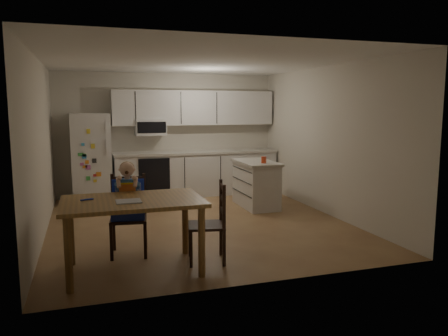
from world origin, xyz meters
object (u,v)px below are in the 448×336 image
object	(u,v)px
refrigerator	(91,158)
kitchen_island	(256,184)
chair_side	(214,217)
chair_booster	(128,198)
red_cup	(264,160)
dining_table	(133,209)

from	to	relation	value
refrigerator	kitchen_island	distance (m)	3.18
kitchen_island	chair_side	bearing A→B (deg)	-121.34
chair_side	refrigerator	bearing A→B (deg)	-149.68
chair_booster	chair_side	distance (m)	1.12
red_cup	refrigerator	bearing A→B (deg)	150.64
refrigerator	chair_booster	size ratio (longest dim) A/B	1.46
dining_table	chair_booster	bearing A→B (deg)	89.39
kitchen_island	dining_table	distance (m)	3.58
red_cup	dining_table	size ratio (longest dim) A/B	0.07
red_cup	chair_booster	size ratio (longest dim) A/B	0.10
red_cup	dining_table	bearing A→B (deg)	-137.85
kitchen_island	red_cup	xyz separation A→B (m)	(0.03, -0.28, 0.47)
dining_table	chair_side	xyz separation A→B (m)	(0.94, 0.03, -0.17)
chair_booster	chair_side	xyz separation A→B (m)	(0.94, -0.59, -0.16)
dining_table	chair_side	bearing A→B (deg)	1.88
refrigerator	chair_booster	world-z (taller)	refrigerator
kitchen_island	red_cup	world-z (taller)	red_cup
refrigerator	red_cup	world-z (taller)	refrigerator
chair_booster	red_cup	bearing A→B (deg)	41.31
chair_side	red_cup	bearing A→B (deg)	156.61
refrigerator	red_cup	distance (m)	3.31
chair_booster	refrigerator	bearing A→B (deg)	104.34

